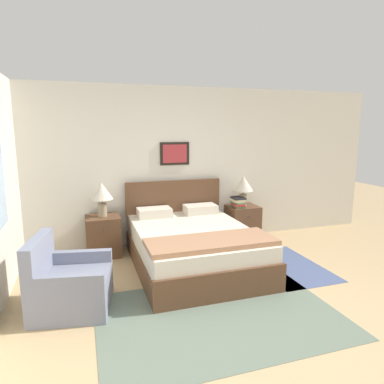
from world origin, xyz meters
TOP-DOWN VIEW (x-y plane):
  - ground_plane at (0.00, 0.00)m, footprint 16.00×16.00m
  - wall_back at (-0.00, 2.63)m, footprint 7.32×0.09m
  - area_rug_main at (-0.29, 0.16)m, footprint 2.49×1.71m
  - area_rug_bedside at (1.12, 1.09)m, footprint 0.91×1.41m
  - bed at (-0.14, 1.49)m, footprint 1.60×2.15m
  - armchair at (-1.78, 0.80)m, footprint 0.90×0.91m
  - nightstand_near_window at (-1.32, 2.32)m, footprint 0.51×0.48m
  - nightstand_by_door at (1.03, 2.32)m, footprint 0.51×0.48m
  - table_lamp_near_window at (-1.31, 2.34)m, footprint 0.33×0.33m
  - table_lamp_by_door at (1.04, 2.34)m, footprint 0.33×0.33m
  - book_thick_bottom at (0.92, 2.28)m, footprint 0.17×0.27m
  - book_hardcover_middle at (0.92, 2.28)m, footprint 0.23×0.31m
  - book_novel_upper at (0.92, 2.28)m, footprint 0.21×0.27m
  - book_slim_near_top at (0.92, 2.28)m, footprint 0.21×0.25m
  - book_paperback_top at (0.92, 2.28)m, footprint 0.20×0.24m

SIDE VIEW (x-z plane):
  - ground_plane at x=0.00m, z-range 0.00..0.00m
  - area_rug_main at x=-0.29m, z-range 0.00..0.01m
  - area_rug_bedside at x=1.12m, z-range 0.00..0.01m
  - armchair at x=-1.78m, z-range -0.14..0.67m
  - bed at x=-0.14m, z-range -0.24..0.85m
  - nightstand_near_window at x=-1.32m, z-range 0.00..0.62m
  - nightstand_by_door at x=1.03m, z-range 0.00..0.62m
  - book_thick_bottom at x=0.92m, z-range 0.62..0.65m
  - book_hardcover_middle at x=0.92m, z-range 0.65..0.69m
  - book_novel_upper at x=0.92m, z-range 0.69..0.71m
  - book_slim_near_top at x=0.92m, z-range 0.71..0.75m
  - book_paperback_top at x=0.92m, z-range 0.75..0.79m
  - table_lamp_near_window at x=-1.31m, z-range 0.72..1.23m
  - table_lamp_by_door at x=1.04m, z-range 0.72..1.23m
  - wall_back at x=0.00m, z-range 0.00..2.60m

